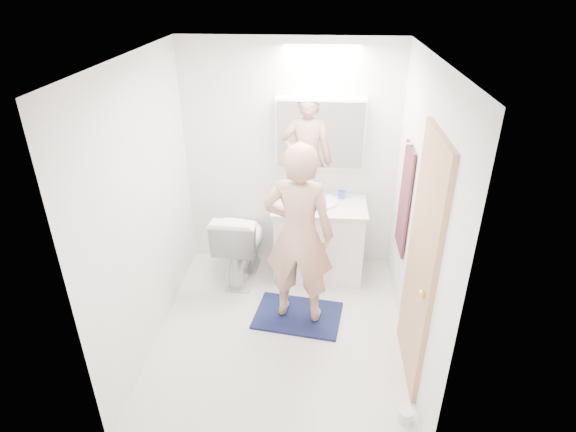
# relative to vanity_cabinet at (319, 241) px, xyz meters

# --- Properties ---
(floor) EXTENTS (2.50, 2.50, 0.00)m
(floor) POSITION_rel_vanity_cabinet_xyz_m (-0.32, -0.96, -0.39)
(floor) COLOR silver
(floor) RESTS_ON ground
(ceiling) EXTENTS (2.50, 2.50, 0.00)m
(ceiling) POSITION_rel_vanity_cabinet_xyz_m (-0.32, -0.96, 2.01)
(ceiling) COLOR white
(ceiling) RESTS_ON floor
(wall_back) EXTENTS (2.50, 0.00, 2.50)m
(wall_back) POSITION_rel_vanity_cabinet_xyz_m (-0.32, 0.29, 0.81)
(wall_back) COLOR white
(wall_back) RESTS_ON floor
(wall_front) EXTENTS (2.50, 0.00, 2.50)m
(wall_front) POSITION_rel_vanity_cabinet_xyz_m (-0.32, -2.21, 0.81)
(wall_front) COLOR white
(wall_front) RESTS_ON floor
(wall_left) EXTENTS (0.00, 2.50, 2.50)m
(wall_left) POSITION_rel_vanity_cabinet_xyz_m (-1.42, -0.96, 0.81)
(wall_left) COLOR white
(wall_left) RESTS_ON floor
(wall_right) EXTENTS (0.00, 2.50, 2.50)m
(wall_right) POSITION_rel_vanity_cabinet_xyz_m (0.78, -0.96, 0.81)
(wall_right) COLOR white
(wall_right) RESTS_ON floor
(vanity_cabinet) EXTENTS (0.90, 0.55, 0.78)m
(vanity_cabinet) POSITION_rel_vanity_cabinet_xyz_m (0.00, 0.00, 0.00)
(vanity_cabinet) COLOR white
(vanity_cabinet) RESTS_ON floor
(countertop) EXTENTS (0.95, 0.58, 0.04)m
(countertop) POSITION_rel_vanity_cabinet_xyz_m (0.00, -0.00, 0.41)
(countertop) COLOR white
(countertop) RESTS_ON vanity_cabinet
(sink_basin) EXTENTS (0.36, 0.36, 0.03)m
(sink_basin) POSITION_rel_vanity_cabinet_xyz_m (0.00, 0.03, 0.45)
(sink_basin) COLOR white
(sink_basin) RESTS_ON countertop
(faucet) EXTENTS (0.02, 0.02, 0.16)m
(faucet) POSITION_rel_vanity_cabinet_xyz_m (0.00, 0.22, 0.51)
(faucet) COLOR silver
(faucet) RESTS_ON countertop
(medicine_cabinet) EXTENTS (0.88, 0.14, 0.70)m
(medicine_cabinet) POSITION_rel_vanity_cabinet_xyz_m (-0.02, 0.21, 1.11)
(medicine_cabinet) COLOR white
(medicine_cabinet) RESTS_ON wall_back
(mirror_panel) EXTENTS (0.84, 0.01, 0.66)m
(mirror_panel) POSITION_rel_vanity_cabinet_xyz_m (-0.02, 0.13, 1.11)
(mirror_panel) COLOR silver
(mirror_panel) RESTS_ON medicine_cabinet
(toilet) EXTENTS (0.51, 0.83, 0.82)m
(toilet) POSITION_rel_vanity_cabinet_xyz_m (-0.81, -0.11, 0.02)
(toilet) COLOR white
(toilet) RESTS_ON floor
(bath_rug) EXTENTS (0.87, 0.66, 0.02)m
(bath_rug) POSITION_rel_vanity_cabinet_xyz_m (-0.17, -0.77, -0.38)
(bath_rug) COLOR #162045
(bath_rug) RESTS_ON floor
(person) EXTENTS (0.67, 0.49, 1.69)m
(person) POSITION_rel_vanity_cabinet_xyz_m (-0.17, -0.77, 0.50)
(person) COLOR tan
(person) RESTS_ON bath_rug
(door) EXTENTS (0.04, 0.80, 2.00)m
(door) POSITION_rel_vanity_cabinet_xyz_m (0.76, -1.31, 0.61)
(door) COLOR tan
(door) RESTS_ON wall_right
(door_knob) EXTENTS (0.06, 0.06, 0.06)m
(door_knob) POSITION_rel_vanity_cabinet_xyz_m (0.72, -1.61, 0.56)
(door_knob) COLOR gold
(door_knob) RESTS_ON door
(towel) EXTENTS (0.02, 0.42, 1.00)m
(towel) POSITION_rel_vanity_cabinet_xyz_m (0.76, -0.41, 0.71)
(towel) COLOR #16123A
(towel) RESTS_ON wall_right
(towel_hook) EXTENTS (0.07, 0.02, 0.02)m
(towel_hook) POSITION_rel_vanity_cabinet_xyz_m (0.74, -0.41, 1.23)
(towel_hook) COLOR silver
(towel_hook) RESTS_ON wall_right
(soap_bottle_a) EXTENTS (0.12, 0.12, 0.22)m
(soap_bottle_a) POSITION_rel_vanity_cabinet_xyz_m (-0.27, 0.15, 0.54)
(soap_bottle_a) COLOR tan
(soap_bottle_a) RESTS_ON countertop
(soap_bottle_b) EXTENTS (0.07, 0.08, 0.15)m
(soap_bottle_b) POSITION_rel_vanity_cabinet_xyz_m (-0.16, 0.18, 0.51)
(soap_bottle_b) COLOR #5E81CA
(soap_bottle_b) RESTS_ON countertop
(toothbrush_cup) EXTENTS (0.09, 0.09, 0.08)m
(toothbrush_cup) POSITION_rel_vanity_cabinet_xyz_m (0.22, 0.16, 0.47)
(toothbrush_cup) COLOR #446DCE
(toothbrush_cup) RESTS_ON countertop
(toilet_paper_roll) EXTENTS (0.11, 0.11, 0.10)m
(toilet_paper_roll) POSITION_rel_vanity_cabinet_xyz_m (0.67, -1.87, -0.34)
(toilet_paper_roll) COLOR silver
(toilet_paper_roll) RESTS_ON floor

